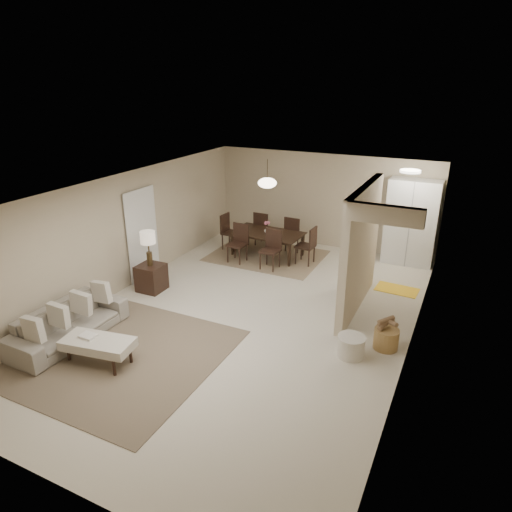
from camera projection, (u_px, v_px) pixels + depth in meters
The scene contains 22 objects.
floor at pixel (248, 315), 8.91m from camera, with size 9.00×9.00×0.00m, color beige.
ceiling at pixel (247, 190), 7.99m from camera, with size 9.00×9.00×0.00m, color white.
back_wall at pixel (323, 201), 12.22m from camera, with size 6.00×6.00×0.00m, color #BAAA8D.
left_wall at pixel (121, 233), 9.66m from camera, with size 9.00×9.00×0.00m, color #BAAA8D.
right_wall at pixel (416, 286), 7.23m from camera, with size 9.00×9.00×0.00m, color #BAAA8D.
partition at pixel (360, 249), 8.77m from camera, with size 0.15×2.50×2.50m, color #BAAA8D.
doorway at pixel (142, 235), 10.24m from camera, with size 0.04×0.90×2.04m, color black.
pantry_cabinet at pixel (411, 223), 11.05m from camera, with size 1.20×0.55×2.10m, color silver.
flush_light at pixel (410, 171), 9.75m from camera, with size 0.44×0.44×0.05m, color white.
living_rug at pixel (122, 355), 7.63m from camera, with size 3.20×3.20×0.01m, color brown.
sofa at pixel (68, 323), 7.99m from camera, with size 0.83×2.13×0.62m, color gray.
ottoman_bench at pixel (98, 344), 7.34m from camera, with size 1.23×0.71×0.41m.
side_table at pixel (151, 278), 9.87m from camera, with size 0.53×0.53×0.58m, color black.
table_lamp at pixel (148, 241), 9.55m from camera, with size 0.32×0.32×0.76m.
round_pouf at pixel (351, 346), 7.55m from camera, with size 0.46×0.46×0.36m, color beige.
wicker_basket at pixel (386, 339), 7.77m from camera, with size 0.42×0.42×0.36m, color olive.
dining_rug at pixel (267, 256), 11.86m from camera, with size 2.80×2.10×0.01m, color #7B644C.
dining_table at pixel (267, 244), 11.74m from camera, with size 1.81×1.01×0.64m, color black.
dining_chairs at pixel (267, 238), 11.68m from camera, with size 2.59×1.92×0.96m.
vase at pixel (267, 230), 11.60m from camera, with size 0.14×0.14×0.14m, color white.
yellow_mat at pixel (397, 289), 9.97m from camera, with size 0.89×0.54×0.01m, color yellow.
pendant_light at pixel (267, 183), 11.16m from camera, with size 0.46×0.46×0.71m.
Camera 1 is at (3.56, -7.01, 4.34)m, focal length 32.00 mm.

